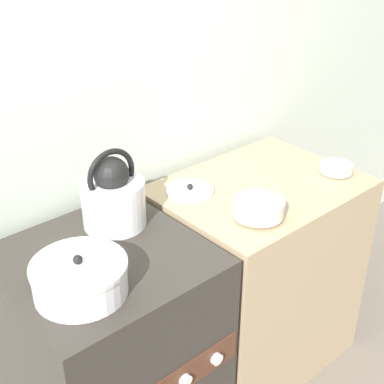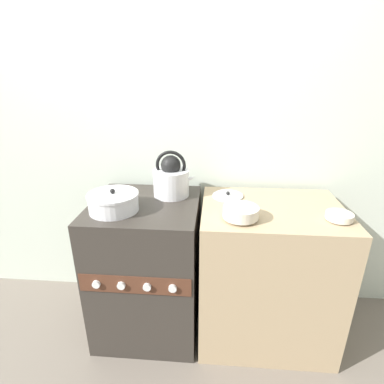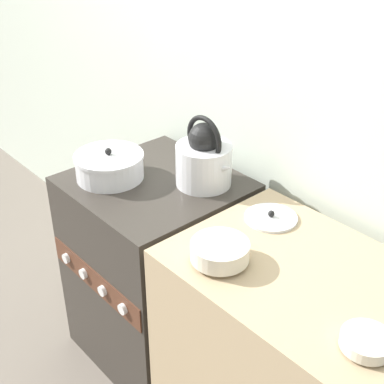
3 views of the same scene
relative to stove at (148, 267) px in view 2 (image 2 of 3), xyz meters
name	(u,v)px [view 2 (image 2 of 3)]	position (x,y,z in m)	size (l,w,h in m)	color
ground_plane	(141,359)	(0.00, -0.31, -0.45)	(12.00, 12.00, 0.00)	#70665B
wall_back	(154,133)	(0.00, 0.39, 0.80)	(7.00, 0.06, 2.50)	silver
stove	(148,267)	(0.00, 0.00, 0.00)	(0.64, 0.65, 0.91)	#332D28
counter	(266,273)	(0.76, 0.00, 0.00)	(0.82, 0.62, 0.91)	tan
kettle	(172,179)	(0.15, 0.14, 0.56)	(0.27, 0.22, 0.29)	silver
cooking_pot	(114,202)	(-0.14, -0.11, 0.51)	(0.28, 0.28, 0.13)	silver
enamel_bowl	(241,212)	(0.56, -0.17, 0.49)	(0.19, 0.19, 0.07)	beige
small_ceramic_bowl	(339,216)	(1.07, -0.14, 0.48)	(0.14, 0.14, 0.04)	beige
loose_pot_lid	(228,196)	(0.50, 0.14, 0.46)	(0.19, 0.19, 0.03)	silver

